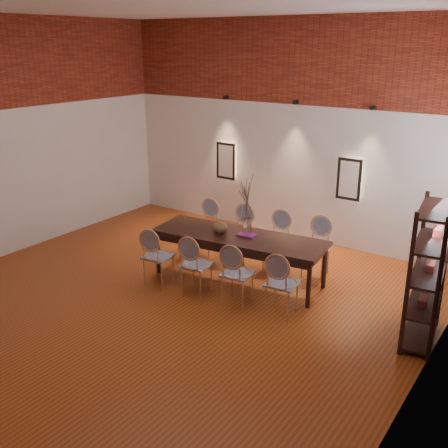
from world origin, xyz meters
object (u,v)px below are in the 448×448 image
Objects in this scene: vase at (247,228)px; book at (247,235)px; chair_near_a at (158,256)px; shelving_rack at (428,274)px; chair_far_c at (277,241)px; chair_far_a at (205,228)px; bowl at (220,228)px; chair_near_b at (196,264)px; chair_near_d at (282,283)px; dining_table at (239,258)px; chair_far_b at (240,235)px; chair_far_d at (316,249)px; chair_near_c at (237,273)px.

book is at bearing 125.36° from vase.
shelving_rack is (3.76, 0.67, 0.43)m from chair_near_a.
chair_near_a is 1.97m from chair_far_c.
bowl is at bearing 132.83° from chair_far_a.
vase is 0.14m from book.
chair_near_b is at bearing -176.95° from shelving_rack.
chair_near_d is at bearing 115.33° from chair_far_c.
dining_table is 10.42× the size of book.
chair_far_c is (0.67, 0.08, 0.00)m from chair_far_b.
bowl is (0.63, 0.74, 0.37)m from chair_near_a.
chair_far_d is 3.62× the size of book.
chair_far_c is 2.77m from shelving_rack.
chair_far_d is 1.57m from bowl.
dining_table is at bearing 35.15° from chair_near_a.
chair_far_c is (-0.16, 1.42, 0.00)m from chair_near_c.
vase is 0.45m from bowl.
chair_far_a is at bearing 90.00° from chair_near_a.
chair_near_d is at bearing 90.00° from chair_far_d.
chair_near_a is 1.39m from book.
chair_near_c is 2.51m from shelving_rack.
chair_near_a is 1.00× the size of chair_near_d.
book is at bearing 17.11° from bowl.
chair_far_c is at bearing 0.00° from chair_far_d.
chair_far_d reaches higher than bowl.
chair_far_d is at bearing 45.71° from vase.
chair_near_b reaches higher than book.
vase is (0.55, -0.66, 0.43)m from chair_far_b.
chair_near_b is 1.00× the size of chair_far_d.
chair_near_a is at bearing 180.00° from chair_near_c.
chair_far_d is (1.35, 0.16, 0.00)m from chair_far_b.
bowl is (-1.39, 0.51, 0.37)m from chair_near_d.
shelving_rack is at bearing 159.16° from chair_far_b.
shelving_rack reaches higher than chair_near_a.
chair_near_b is 3.13× the size of vase.
dining_table is 0.80m from chair_near_c.
book is at bearing 123.72° from chair_far_b.
chair_far_d is (0.93, 0.83, 0.09)m from dining_table.
chair_near_d is 1.00× the size of chair_far_c.
chair_near_d is 1.20m from book.
dining_table is 1.50× the size of shelving_rack.
dining_table is 9.03× the size of vase.
shelving_rack is at bearing 154.11° from chair_far_c.
chair_far_a is 2.03m from chair_far_d.
bowl is at bearing 43.17° from chair_near_a.
dining_table is 1.25m from chair_near_a.
chair_far_b is (-0.42, 0.67, 0.09)m from dining_table.
book is at bearing 58.39° from chair_near_b.
chair_far_b is (-1.51, 1.27, 0.00)m from chair_near_d.
chair_near_b is 1.35m from chair_near_d.
chair_near_b is 1.00× the size of chair_far_b.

